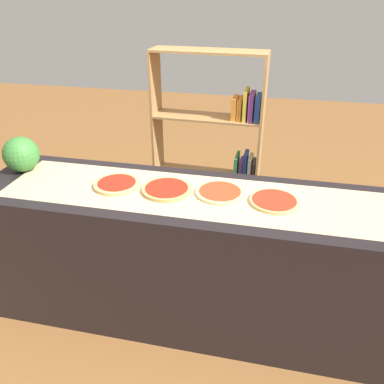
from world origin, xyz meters
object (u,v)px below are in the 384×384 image
pizza_plain_1 (167,189)px  watermelon (21,154)px  pizza_plain_3 (274,201)px  bookshelf (219,149)px  pizza_plain_0 (117,184)px  pizza_plain_2 (220,192)px

pizza_plain_1 → watermelon: size_ratio=1.28×
pizza_plain_3 → bookshelf: 1.23m
pizza_plain_3 → bookshelf: bookshelf is taller
pizza_plain_1 → bookshelf: (0.16, 1.12, -0.17)m
pizza_plain_0 → pizza_plain_3: size_ratio=1.01×
pizza_plain_2 → pizza_plain_3: size_ratio=1.05×
pizza_plain_2 → pizza_plain_0: bearing=-176.6°
watermelon → pizza_plain_3: bearing=-3.0°
watermelon → bookshelf: 1.60m
pizza_plain_1 → pizza_plain_2: (0.32, 0.04, -0.00)m
pizza_plain_1 → pizza_plain_2: 0.33m
bookshelf → pizza_plain_0: bearing=-113.4°
pizza_plain_3 → bookshelf: (-0.49, 1.12, -0.17)m
pizza_plain_0 → bookshelf: 1.23m
watermelon → pizza_plain_2: bearing=-1.9°
pizza_plain_0 → bookshelf: bearing=66.6°
bookshelf → pizza_plain_1: bearing=-98.1°
pizza_plain_1 → watermelon: 1.04m
pizza_plain_2 → watermelon: (-1.35, 0.04, 0.11)m
pizza_plain_0 → pizza_plain_1: bearing=0.1°
watermelon → pizza_plain_0: bearing=-6.7°
pizza_plain_2 → bookshelf: bookshelf is taller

